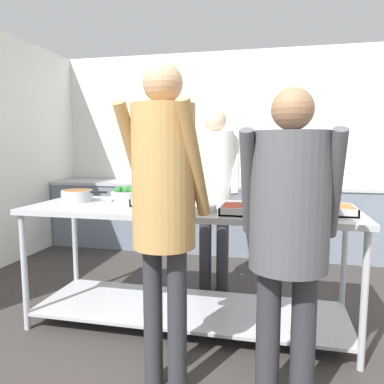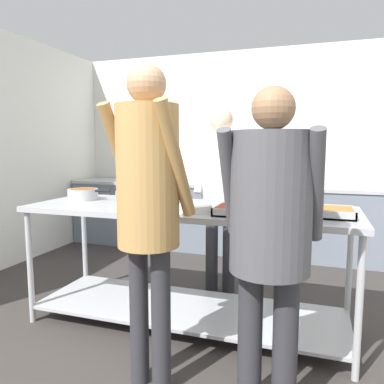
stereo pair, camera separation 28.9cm
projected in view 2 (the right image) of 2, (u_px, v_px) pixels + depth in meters
wall_rear at (243, 150)px, 5.14m from camera, size 4.77×0.06×2.65m
back_counter at (236, 217)px, 4.90m from camera, size 4.61×0.65×0.89m
serving_counter at (188, 246)px, 2.85m from camera, size 2.45×0.82×0.93m
sauce_pan at (83, 194)px, 3.16m from camera, size 0.39×0.25×0.09m
broccoli_bowl at (131, 193)px, 3.22m from camera, size 0.26×0.26×0.13m
serving_tray_vegetables at (160, 201)px, 2.95m from camera, size 0.38×0.32×0.05m
plate_stack at (194, 208)px, 2.61m from camera, size 0.27×0.27×0.05m
serving_tray_greens at (249, 211)px, 2.49m from camera, size 0.44×0.32×0.05m
serving_tray_roast at (322, 212)px, 2.46m from camera, size 0.41×0.30×0.05m
guest_serving_left at (148, 192)px, 2.03m from camera, size 0.49×0.42×1.81m
guest_serving_right at (270, 220)px, 1.85m from camera, size 0.50×0.40×1.66m
cook_behind_counter at (221, 180)px, 3.46m from camera, size 0.48×0.36×1.72m
water_bottle at (201, 175)px, 4.98m from camera, size 0.07×0.07×0.22m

